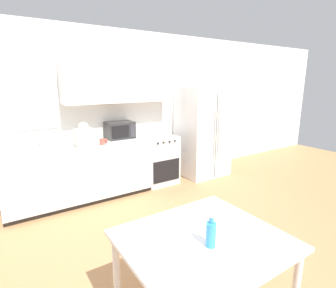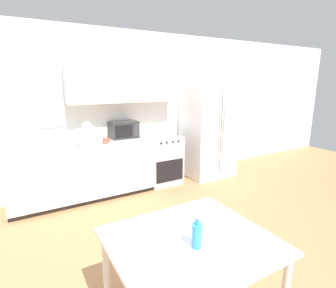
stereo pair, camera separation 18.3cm
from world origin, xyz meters
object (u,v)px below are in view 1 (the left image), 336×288
(microwave, at_px, (120,130))
(coffee_mug, at_px, (103,142))
(refrigerator, at_px, (203,132))
(oven_range, at_px, (158,159))
(drink_bottle, at_px, (211,233))
(dining_table, at_px, (203,250))

(microwave, xyz_separation_m, coffee_mug, (-0.41, -0.29, -0.09))
(refrigerator, relative_size, coffee_mug, 15.19)
(microwave, bearing_deg, oven_range, -9.58)
(oven_range, distance_m, drink_bottle, 3.13)
(oven_range, xyz_separation_m, refrigerator, (1.00, -0.08, 0.43))
(coffee_mug, bearing_deg, oven_range, 9.11)
(coffee_mug, bearing_deg, dining_table, -93.84)
(refrigerator, height_order, dining_table, refrigerator)
(oven_range, distance_m, microwave, 0.91)
(refrigerator, distance_m, drink_bottle, 3.56)
(dining_table, bearing_deg, refrigerator, 49.69)
(coffee_mug, relative_size, drink_bottle, 0.48)
(oven_range, xyz_separation_m, coffee_mug, (-1.08, -0.17, 0.51))
(oven_range, bearing_deg, coffee_mug, -170.89)
(coffee_mug, bearing_deg, refrigerator, 2.55)
(refrigerator, bearing_deg, oven_range, 175.39)
(coffee_mug, xyz_separation_m, drink_bottle, (-0.19, -2.65, -0.10))
(oven_range, height_order, microwave, microwave)
(dining_table, bearing_deg, coffee_mug, 86.16)
(oven_range, bearing_deg, drink_bottle, -114.18)
(microwave, bearing_deg, refrigerator, -6.62)
(oven_range, height_order, dining_table, oven_range)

